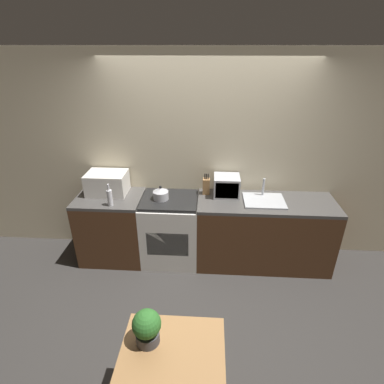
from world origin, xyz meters
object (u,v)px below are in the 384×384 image
(kettle, at_px, (161,194))
(toaster_oven, at_px, (226,186))
(stove_range, at_px, (171,229))
(bottle, at_px, (110,197))
(dining_table, at_px, (173,365))
(microwave, at_px, (107,183))

(kettle, bearing_deg, toaster_oven, 11.02)
(stove_range, xyz_separation_m, bottle, (-0.67, -0.21, 0.56))
(kettle, bearing_deg, stove_range, 6.99)
(bottle, bearing_deg, stove_range, 17.57)
(dining_table, bearing_deg, kettle, 100.94)
(bottle, bearing_deg, microwave, 111.98)
(microwave, xyz_separation_m, bottle, (0.13, -0.32, -0.03))
(kettle, height_order, toaster_oven, toaster_oven)
(microwave, height_order, bottle, bottle)
(microwave, height_order, toaster_oven, microwave)
(toaster_oven, bearing_deg, microwave, -178.80)
(stove_range, relative_size, microwave, 1.83)
(stove_range, xyz_separation_m, kettle, (-0.10, -0.01, 0.53))
(toaster_oven, distance_m, dining_table, 2.16)
(stove_range, relative_size, kettle, 4.79)
(dining_table, bearing_deg, stove_range, 97.96)
(stove_range, relative_size, bottle, 3.26)
(microwave, distance_m, bottle, 0.35)
(bottle, distance_m, dining_table, 2.00)
(kettle, xyz_separation_m, microwave, (-0.70, 0.12, 0.06))
(kettle, height_order, dining_table, kettle)
(bottle, xyz_separation_m, dining_table, (0.94, -1.73, -0.37))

